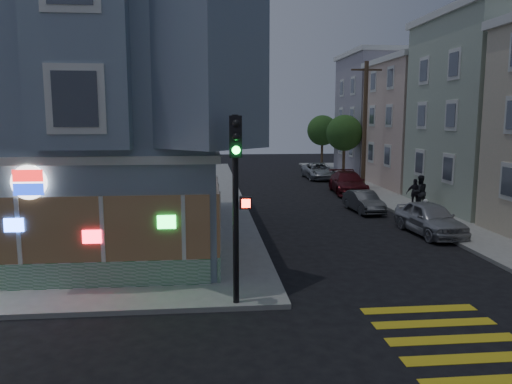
{
  "coord_description": "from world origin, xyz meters",
  "views": [
    {
      "loc": [
        0.74,
        -10.98,
        5.27
      ],
      "look_at": [
        2.38,
        5.71,
        2.74
      ],
      "focal_mm": 35.0,
      "sensor_mm": 36.0,
      "label": 1
    }
  ],
  "objects": [
    {
      "name": "ground",
      "position": [
        0.0,
        0.0,
        0.0
      ],
      "size": [
        120.0,
        120.0,
        0.0
      ],
      "primitive_type": "plane",
      "color": "black",
      "rests_on": "ground"
    },
    {
      "name": "corner_building",
      "position": [
        -6.0,
        10.98,
        5.82
      ],
      "size": [
        14.6,
        14.6,
        11.4
      ],
      "color": "gray",
      "rests_on": "sidewalk_nw"
    },
    {
      "name": "row_house_c",
      "position": [
        19.5,
        25.0,
        4.65
      ],
      "size": [
        12.0,
        8.6,
        9.0
      ],
      "primitive_type": "cube",
      "color": "beige",
      "rests_on": "sidewalk_ne"
    },
    {
      "name": "row_house_d",
      "position": [
        19.5,
        34.0,
        5.4
      ],
      "size": [
        12.0,
        8.6,
        10.5
      ],
      "primitive_type": "cube",
      "color": "gray",
      "rests_on": "sidewalk_ne"
    },
    {
      "name": "utility_pole",
      "position": [
        12.0,
        24.0,
        4.8
      ],
      "size": [
        2.2,
        0.3,
        9.0
      ],
      "color": "#4C3826",
      "rests_on": "sidewalk_ne"
    },
    {
      "name": "street_tree_near",
      "position": [
        12.2,
        30.0,
        3.94
      ],
      "size": [
        3.0,
        3.0,
        5.3
      ],
      "color": "#4C3826",
      "rests_on": "sidewalk_ne"
    },
    {
      "name": "street_tree_far",
      "position": [
        12.2,
        38.0,
        3.94
      ],
      "size": [
        3.0,
        3.0,
        5.3
      ],
      "color": "#4C3826",
      "rests_on": "sidewalk_ne"
    },
    {
      "name": "pedestrian_a",
      "position": [
        12.62,
        15.68,
        1.09
      ],
      "size": [
        0.97,
        0.78,
        1.89
      ],
      "primitive_type": "imported",
      "rotation": [
        0.0,
        0.0,
        3.22
      ],
      "color": "black",
      "rests_on": "sidewalk_ne"
    },
    {
      "name": "pedestrian_b",
      "position": [
        12.41,
        15.78,
        0.99
      ],
      "size": [
        1.06,
        0.68,
        1.68
      ],
      "primitive_type": "imported",
      "rotation": [
        0.0,
        0.0,
        2.85
      ],
      "color": "black",
      "rests_on": "sidewalk_ne"
    },
    {
      "name": "parked_car_a",
      "position": [
        10.7,
        10.15,
        0.74
      ],
      "size": [
        2.05,
        4.47,
        1.49
      ],
      "primitive_type": "imported",
      "rotation": [
        0.0,
        0.0,
        0.07
      ],
      "color": "#ACAEB3",
      "rests_on": "ground"
    },
    {
      "name": "parked_car_b",
      "position": [
        9.42,
        15.74,
        0.59
      ],
      "size": [
        1.51,
        3.66,
        1.18
      ],
      "primitive_type": "imported",
      "rotation": [
        0.0,
        0.0,
        0.07
      ],
      "color": "#3E4044",
      "rests_on": "ground"
    },
    {
      "name": "parked_car_c",
      "position": [
        10.45,
        22.49,
        0.75
      ],
      "size": [
        2.5,
        5.31,
        1.5
      ],
      "primitive_type": "imported",
      "rotation": [
        0.0,
        0.0,
        -0.08
      ],
      "color": "#511219",
      "rests_on": "ground"
    },
    {
      "name": "parked_car_d",
      "position": [
        10.27,
        30.8,
        0.68
      ],
      "size": [
        2.36,
        4.94,
        1.36
      ],
      "primitive_type": "imported",
      "rotation": [
        0.0,
        0.0,
        0.02
      ],
      "color": "#9EA4A8",
      "rests_on": "ground"
    },
    {
      "name": "traffic_signal",
      "position": [
        1.51,
        2.17,
        3.65
      ],
      "size": [
        0.61,
        0.58,
        5.18
      ],
      "rotation": [
        0.0,
        0.0,
        -0.07
      ],
      "color": "black",
      "rests_on": "sidewalk_nw"
    },
    {
      "name": "fire_hydrant",
      "position": [
        12.44,
        14.47,
        0.55
      ],
      "size": [
        0.43,
        0.25,
        0.75
      ],
      "color": "white",
      "rests_on": "sidewalk_ne"
    }
  ]
}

